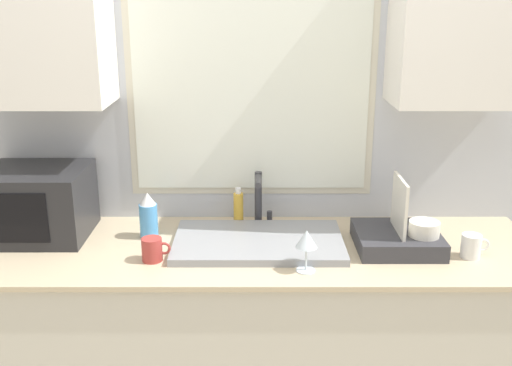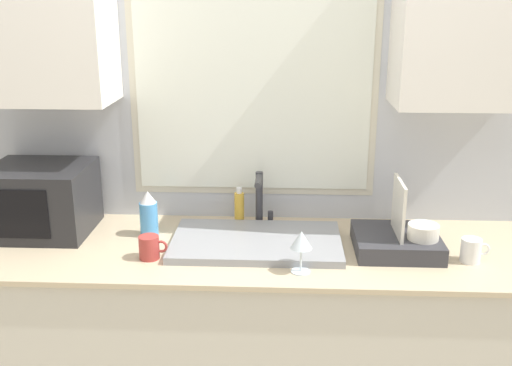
{
  "view_description": "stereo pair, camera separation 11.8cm",
  "coord_description": "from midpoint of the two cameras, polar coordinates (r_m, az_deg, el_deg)",
  "views": [
    {
      "loc": [
        0.02,
        -1.9,
        1.9
      ],
      "look_at": [
        0.03,
        0.31,
        1.21
      ],
      "focal_mm": 42.0,
      "sensor_mm": 36.0,
      "label": 1
    },
    {
      "loc": [
        0.14,
        -1.89,
        1.9
      ],
      "look_at": [
        0.03,
        0.31,
        1.21
      ],
      "focal_mm": 42.0,
      "sensor_mm": 36.0,
      "label": 2
    }
  ],
  "objects": [
    {
      "name": "mug_by_rack",
      "position": [
        2.45,
        21.15,
        -6.0
      ],
      "size": [
        0.11,
        0.08,
        0.09
      ],
      "color": "white",
      "rests_on": "countertop"
    },
    {
      "name": "wall_back",
      "position": [
        2.61,
        1.02,
        6.58
      ],
      "size": [
        6.0,
        0.38,
        2.6
      ],
      "color": "silver",
      "rests_on": "ground_plane"
    },
    {
      "name": "faucet",
      "position": [
        2.6,
        1.69,
        -1.18
      ],
      "size": [
        0.08,
        0.17,
        0.24
      ],
      "color": "#333338",
      "rests_on": "countertop"
    },
    {
      "name": "countertop",
      "position": [
        2.66,
        0.67,
        -15.31
      ],
      "size": [
        2.35,
        0.71,
        0.93
      ],
      "color": "beige",
      "rests_on": "ground_plane"
    },
    {
      "name": "dish_rack",
      "position": [
        2.46,
        14.81,
        -5.18
      ],
      "size": [
        0.33,
        0.31,
        0.29
      ],
      "color": "#333338",
      "rests_on": "countertop"
    },
    {
      "name": "sink_basin",
      "position": [
        2.44,
        1.45,
        -5.64
      ],
      "size": [
        0.68,
        0.42,
        0.03
      ],
      "color": "gray",
      "rests_on": "countertop"
    },
    {
      "name": "spray_bottle",
      "position": [
        2.54,
        -8.88,
        -2.96
      ],
      "size": [
        0.08,
        0.08,
        0.2
      ],
      "color": "#4C99D8",
      "rests_on": "countertop"
    },
    {
      "name": "soap_bottle",
      "position": [
        2.63,
        -0.32,
        -2.4
      ],
      "size": [
        0.04,
        0.04,
        0.17
      ],
      "color": "gold",
      "rests_on": "countertop"
    },
    {
      "name": "mug_near_sink",
      "position": [
        2.34,
        -8.67,
        -6.09
      ],
      "size": [
        0.11,
        0.08,
        0.09
      ],
      "color": "#A53833",
      "rests_on": "countertop"
    },
    {
      "name": "microwave",
      "position": [
        2.68,
        -18.63,
        -1.5
      ],
      "size": [
        0.42,
        0.37,
        0.29
      ],
      "color": "#232326",
      "rests_on": "countertop"
    },
    {
      "name": "wine_glass",
      "position": [
        2.18,
        5.89,
        -5.57
      ],
      "size": [
        0.08,
        0.08,
        0.16
      ],
      "color": "silver",
      "rests_on": "countertop"
    }
  ]
}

